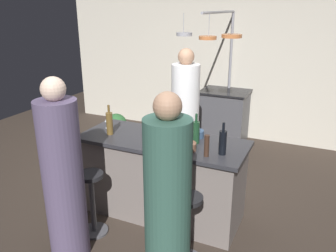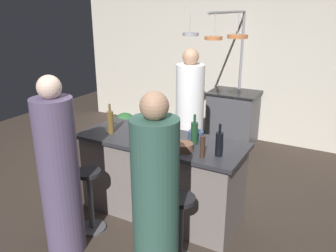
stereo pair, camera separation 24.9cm
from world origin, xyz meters
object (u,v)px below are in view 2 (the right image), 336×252
(guest_right, at_px, (156,208))
(guest_left, at_px, (59,175))
(stove_range, at_px, (233,117))
(pepper_mill, at_px, (202,147))
(wine_bottle_green, at_px, (194,133))
(mixing_bowl_blue, at_px, (196,134))
(wine_bottle_rose, at_px, (171,131))
(wine_bottle_white, at_px, (153,133))
(wine_glass_near_left_guest, at_px, (151,123))
(wine_bottle_amber, at_px, (110,122))
(wine_glass_by_chef, at_px, (149,120))
(wine_bottle_dark, at_px, (219,143))
(mixing_bowl_wooden, at_px, (184,147))
(wine_glass_near_right_guest, at_px, (110,118))
(bar_stool_left, at_px, (90,198))
(potted_plant, at_px, (125,125))
(chef, at_px, (189,120))
(bar_stool_right, at_px, (180,227))

(guest_right, xyz_separation_m, guest_left, (-1.03, 0.04, 0.00))
(stove_range, relative_size, pepper_mill, 4.24)
(wine_bottle_green, xyz_separation_m, mixing_bowl_blue, (-0.05, 0.16, -0.08))
(wine_bottle_rose, bearing_deg, guest_left, -123.84)
(wine_bottle_white, height_order, wine_glass_near_left_guest, wine_bottle_white)
(wine_bottle_amber, xyz_separation_m, wine_glass_by_chef, (0.31, 0.31, -0.03))
(guest_left, distance_m, wine_glass_near_left_guest, 1.17)
(guest_right, distance_m, wine_bottle_dark, 0.94)
(wine_bottle_amber, bearing_deg, mixing_bowl_wooden, -3.69)
(guest_right, xyz_separation_m, wine_glass_near_right_guest, (-1.24, 1.07, 0.22))
(wine_bottle_green, bearing_deg, bar_stool_left, -141.95)
(wine_bottle_green, height_order, wine_glass_near_right_guest, wine_bottle_green)
(wine_bottle_green, bearing_deg, potted_plant, 142.17)
(bar_stool_left, bearing_deg, wine_bottle_white, 43.62)
(wine_bottle_amber, distance_m, mixing_bowl_wooden, 0.94)
(stove_range, height_order, wine_bottle_amber, wine_bottle_amber)
(chef, bearing_deg, wine_bottle_amber, -112.52)
(mixing_bowl_wooden, bearing_deg, mixing_bowl_blue, 95.55)
(mixing_bowl_wooden, bearing_deg, potted_plant, 138.37)
(pepper_mill, relative_size, mixing_bowl_blue, 1.30)
(wine_bottle_white, xyz_separation_m, wine_glass_near_left_guest, (-0.20, 0.30, -0.02))
(wine_bottle_amber, distance_m, wine_bottle_rose, 0.72)
(bar_stool_right, bearing_deg, wine_glass_by_chef, 134.60)
(guest_left, height_order, wine_glass_near_right_guest, guest_left)
(guest_left, bearing_deg, pepper_mill, 35.08)
(chef, bearing_deg, bar_stool_left, -102.53)
(guest_right, relative_size, wine_bottle_amber, 5.10)
(guest_left, relative_size, wine_glass_near_right_guest, 11.67)
(potted_plant, height_order, mixing_bowl_wooden, mixing_bowl_wooden)
(chef, relative_size, wine_bottle_white, 5.47)
(bar_stool_left, relative_size, wine_bottle_amber, 2.05)
(chef, xyz_separation_m, guest_left, (-0.37, -1.96, -0.02))
(mixing_bowl_blue, bearing_deg, wine_glass_by_chef, 179.41)
(mixing_bowl_wooden, bearing_deg, stove_range, 97.51)
(bar_stool_left, height_order, wine_bottle_white, wine_bottle_white)
(wine_glass_near_left_guest, bearing_deg, wine_bottle_green, -9.14)
(bar_stool_left, height_order, guest_left, guest_left)
(stove_range, bearing_deg, pepper_mill, -78.07)
(wine_glass_near_left_guest, distance_m, mixing_bowl_wooden, 0.63)
(wine_bottle_dark, xyz_separation_m, mixing_bowl_wooden, (-0.34, -0.05, -0.09))
(wine_bottle_white, relative_size, wine_glass_near_left_guest, 2.18)
(stove_range, bearing_deg, guest_left, -98.42)
(potted_plant, height_order, mixing_bowl_blue, mixing_bowl_blue)
(wine_glass_near_left_guest, xyz_separation_m, mixing_bowl_wooden, (0.55, -0.30, -0.07))
(wine_bottle_dark, height_order, mixing_bowl_wooden, wine_bottle_dark)
(wine_glass_near_right_guest, bearing_deg, mixing_bowl_wooden, -11.52)
(guest_right, xyz_separation_m, wine_glass_near_left_guest, (-0.73, 1.15, 0.22))
(wine_bottle_white, height_order, wine_bottle_rose, wine_bottle_white)
(wine_bottle_green, relative_size, wine_bottle_rose, 1.05)
(potted_plant, xyz_separation_m, wine_bottle_green, (1.98, -1.54, 0.72))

